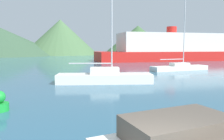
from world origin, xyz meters
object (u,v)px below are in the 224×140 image
object	(u,v)px
motorboat_near	(208,138)
ferry_distant	(171,49)
sailboat_inner	(179,67)
sailboat_middle	(105,77)

from	to	relation	value
motorboat_near	ferry_distant	size ratio (longest dim) A/B	0.19
sailboat_inner	sailboat_middle	xyz separation A→B (m)	(-10.60, -9.52, 0.07)
sailboat_middle	ferry_distant	xyz separation A→B (m)	(17.56, 31.22, 2.25)
sailboat_inner	ferry_distant	world-z (taller)	sailboat_inner
motorboat_near	sailboat_middle	xyz separation A→B (m)	(-2.23, 12.57, 0.14)
ferry_distant	sailboat_inner	bearing A→B (deg)	-116.29
sailboat_inner	sailboat_middle	world-z (taller)	sailboat_inner
sailboat_middle	sailboat_inner	bearing A→B (deg)	44.35
motorboat_near	sailboat_inner	bearing A→B (deg)	50.82
motorboat_near	sailboat_inner	distance (m)	23.63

